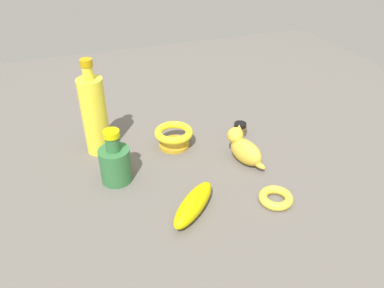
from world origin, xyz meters
name	(u,v)px	position (x,y,z in m)	size (l,w,h in m)	color
ground	(192,170)	(0.00, 0.00, 0.00)	(2.00, 2.00, 0.00)	#5B5651
bowl	(174,135)	(0.01, -0.13, 0.04)	(0.11, 0.11, 0.06)	#B98C21
cat_figurine	(244,148)	(-0.15, 0.01, 0.04)	(0.08, 0.13, 0.09)	gold
banana	(194,204)	(0.05, 0.15, 0.02)	(0.17, 0.05, 0.05)	#DCC705
nail_polish_jar	(240,129)	(-0.20, -0.12, 0.02)	(0.04, 0.04, 0.04)	brown
bottle_short	(115,162)	(0.19, -0.03, 0.05)	(0.08, 0.08, 0.14)	#2F6937
bottle_tall	(95,115)	(0.22, -0.18, 0.11)	(0.07, 0.07, 0.27)	yellow
bangle	(276,198)	(-0.15, 0.18, 0.01)	(0.08, 0.08, 0.02)	yellow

